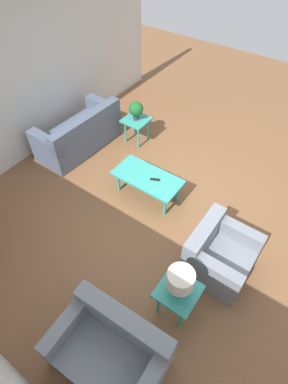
% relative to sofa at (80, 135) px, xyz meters
% --- Properties ---
extents(ground_plane, '(14.00, 14.00, 0.00)m').
position_rel_sofa_xyz_m(ground_plane, '(-2.30, 0.48, -0.33)').
color(ground_plane, brown).
extents(wall_right, '(0.12, 7.20, 2.70)m').
position_rel_sofa_xyz_m(wall_right, '(0.76, 0.48, 1.02)').
color(wall_right, silver).
rests_on(wall_right, ground_plane).
extents(sofa, '(0.87, 1.76, 0.85)m').
position_rel_sofa_xyz_m(sofa, '(0.00, 0.00, 0.00)').
color(sofa, '#4C566B').
rests_on(sofa, ground_plane).
extents(armchair, '(0.84, 0.89, 0.77)m').
position_rel_sofa_xyz_m(armchair, '(-3.51, 0.88, -0.02)').
color(armchair, slate).
rests_on(armchair, ground_plane).
extents(loveseat, '(1.28, 0.89, 0.77)m').
position_rel_sofa_xyz_m(loveseat, '(-3.07, 2.72, -0.03)').
color(loveseat, slate).
rests_on(loveseat, ground_plane).
extents(coffee_table, '(1.18, 0.59, 0.46)m').
position_rel_sofa_xyz_m(coffee_table, '(-1.89, 0.31, 0.08)').
color(coffee_table, teal).
rests_on(coffee_table, ground_plane).
extents(side_table_plant, '(0.50, 0.50, 0.54)m').
position_rel_sofa_xyz_m(side_table_plant, '(-0.80, -0.85, 0.12)').
color(side_table_plant, teal).
rests_on(side_table_plant, ground_plane).
extents(side_table_lamp, '(0.50, 0.50, 0.54)m').
position_rel_sofa_xyz_m(side_table_lamp, '(-3.36, 1.76, 0.12)').
color(side_table_lamp, teal).
rests_on(side_table_lamp, ground_plane).
extents(potted_plant, '(0.29, 0.29, 0.38)m').
position_rel_sofa_xyz_m(potted_plant, '(-0.80, -0.85, 0.44)').
color(potted_plant, '#333338').
rests_on(potted_plant, side_table_plant).
extents(table_lamp, '(0.32, 0.32, 0.41)m').
position_rel_sofa_xyz_m(table_lamp, '(-3.36, 1.76, 0.49)').
color(table_lamp, '#333333').
rests_on(table_lamp, side_table_lamp).
extents(remote_control, '(0.16, 0.11, 0.02)m').
position_rel_sofa_xyz_m(remote_control, '(-2.04, 0.30, 0.14)').
color(remote_control, black).
rests_on(remote_control, coffee_table).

